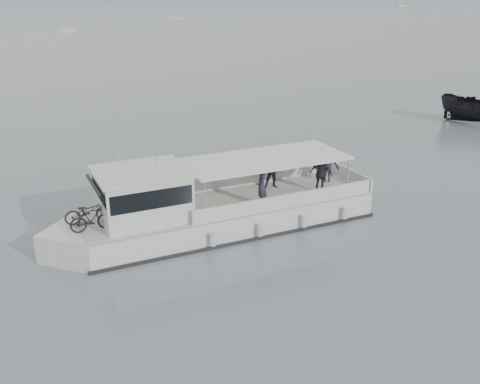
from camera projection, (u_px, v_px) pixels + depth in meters
name	position (u px, v px, depth m)	size (l,w,h in m)	color
ground	(154.00, 206.00, 26.35)	(1400.00, 1400.00, 0.00)	slate
tour_boat	(202.00, 211.00, 23.20)	(14.87, 4.11, 6.21)	silver
dark_motorboat	(479.00, 109.00, 41.96)	(2.26, 6.01, 2.32)	black
moored_fleet	(106.00, 16.00, 197.99)	(335.18, 350.66, 9.42)	silver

